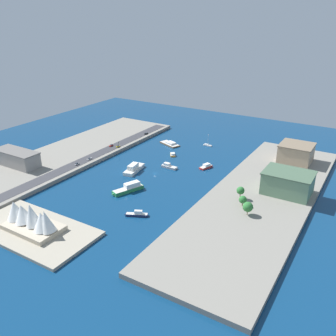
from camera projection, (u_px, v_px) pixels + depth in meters
ground_plane at (155, 174)px, 307.21m from camera, size 440.00×440.00×0.00m
quay_west at (260, 198)px, 262.88m from camera, size 70.00×240.00×3.26m
quay_east at (75, 152)px, 350.26m from camera, size 70.00×240.00×3.26m
peninsula_point at (34, 231)px, 224.72m from camera, size 79.07×41.91×2.00m
road_strip at (95, 155)px, 337.63m from camera, size 11.88×228.00×0.15m
barge_flat_brown at (170, 144)px, 374.10m from camera, size 24.49×16.84×3.33m
sailboat_small_white at (207, 145)px, 370.88m from camera, size 9.49×3.32×12.43m
ferry_green_doubledeck at (129, 188)px, 275.83m from camera, size 15.14×26.42×6.44m
ferry_white_commuter at (134, 168)px, 311.12m from camera, size 12.64×27.85×6.88m
patrol_launch_navy at (137, 214)px, 242.29m from camera, size 15.49×9.57×4.19m
water_taxi_orange at (173, 154)px, 345.83m from camera, size 9.46×11.08×2.94m
tugboat_red at (206, 166)px, 317.82m from camera, size 8.22×14.12×3.66m
yacht_sleek_gray at (169, 166)px, 317.87m from camera, size 16.07×5.49×4.21m
carpark_squat_concrete at (17, 158)px, 313.23m from camera, size 43.22×17.12×13.30m
apartment_midrise_tan at (296, 153)px, 320.63m from camera, size 27.94×27.00×16.10m
terminal_long_green at (288, 183)px, 263.78m from camera, size 34.79×25.91×16.55m
taxi_yellow_cab at (118, 146)px, 357.83m from camera, size 2.07×4.38×1.57m
van_white at (89, 159)px, 327.31m from camera, size 1.90×5.15×1.45m
suv_black at (146, 133)px, 396.17m from camera, size 1.90×4.87×1.54m
pickup_red at (111, 145)px, 360.15m from camera, size 2.07×4.85×1.67m
sedan_silver at (77, 164)px, 315.94m from camera, size 1.99×4.36×1.67m
traffic_light_waterfront at (118, 144)px, 353.55m from camera, size 0.36×0.36×6.50m
opera_landmark at (31, 218)px, 222.03m from camera, size 40.94×21.41×17.82m
park_tree_cluster at (244, 200)px, 244.16m from camera, size 18.32×24.81×9.36m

